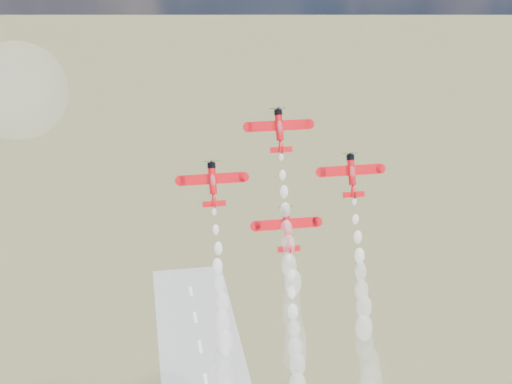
{
  "coord_description": "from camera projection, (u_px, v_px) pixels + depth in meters",
  "views": [
    {
      "loc": [
        -16.51,
        -127.87,
        150.54
      ],
      "look_at": [
        7.49,
        13.18,
        91.6
      ],
      "focal_mm": 50.0,
      "sensor_mm": 36.0,
      "label": 1
    }
  ],
  "objects": [
    {
      "name": "smoke_trail_right",
      "position": [
        367.0,
        355.0,
        154.33
      ],
      "size": [
        5.79,
        21.77,
        40.83
      ],
      "color": "white",
      "rests_on": "plane_right"
    },
    {
      "name": "plane_lead",
      "position": [
        279.0,
        130.0,
        155.24
      ],
      "size": [
        13.71,
        6.92,
        9.07
      ],
      "rotation": [
        1.11,
        0.0,
        0.0
      ],
      "color": "red",
      "rests_on": "ground"
    },
    {
      "name": "plane_right",
      "position": [
        352.0,
        174.0,
        156.9
      ],
      "size": [
        13.71,
        6.92,
        9.07
      ],
      "rotation": [
        1.11,
        0.0,
        0.0
      ],
      "color": "red",
      "rests_on": "ground"
    },
    {
      "name": "plane_left",
      "position": [
        213.0,
        183.0,
        152.12
      ],
      "size": [
        13.71,
        6.92,
        9.07
      ],
      "rotation": [
        1.11,
        0.0,
        0.0
      ],
      "color": "red",
      "rests_on": "ground"
    },
    {
      "name": "smoke_trail_lead",
      "position": [
        293.0,
        313.0,
        152.39
      ],
      "size": [
        5.59,
        22.43,
        40.96
      ],
      "color": "white",
      "rests_on": "plane_lead"
    },
    {
      "name": "smoke_trail_left",
      "position": [
        225.0,
        371.0,
        149.56
      ],
      "size": [
        5.41,
        21.83,
        41.34
      ],
      "color": "white",
      "rests_on": "plane_left"
    },
    {
      "name": "plane_slot",
      "position": [
        287.0,
        228.0,
        153.77
      ],
      "size": [
        13.71,
        6.92,
        9.07
      ],
      "rotation": [
        1.11,
        0.0,
        0.0
      ],
      "color": "red",
      "rests_on": "ground"
    }
  ]
}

